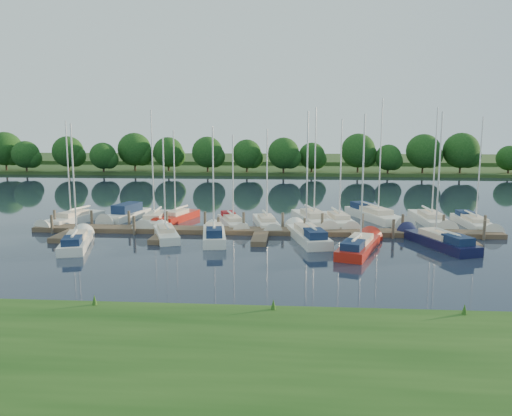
# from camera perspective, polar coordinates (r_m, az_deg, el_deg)

# --- Properties ---
(ground) EXTENTS (260.00, 260.00, 0.00)m
(ground) POSITION_cam_1_polar(r_m,az_deg,el_deg) (35.08, -0.07, -5.61)
(ground) COLOR #192233
(ground) RESTS_ON ground
(near_bank) EXTENTS (90.00, 10.00, 0.50)m
(near_bank) POSITION_cam_1_polar(r_m,az_deg,el_deg) (19.98, -3.60, -16.55)
(near_bank) COLOR #184112
(near_bank) RESTS_ON ground
(dock) EXTENTS (40.00, 6.00, 0.40)m
(dock) POSITION_cam_1_polar(r_m,az_deg,el_deg) (42.14, 0.66, -2.84)
(dock) COLOR #4F3E2C
(dock) RESTS_ON ground
(mooring_pilings) EXTENTS (38.24, 2.84, 2.00)m
(mooring_pilings) POSITION_cam_1_polar(r_m,az_deg,el_deg) (43.16, 0.75, -2.02)
(mooring_pilings) COLOR #473D33
(mooring_pilings) RESTS_ON ground
(far_shore) EXTENTS (180.00, 30.00, 0.60)m
(far_shore) POSITION_cam_1_polar(r_m,az_deg,el_deg) (109.22, 2.83, 4.52)
(far_shore) COLOR #203C17
(far_shore) RESTS_ON ground
(distant_hill) EXTENTS (220.00, 40.00, 1.40)m
(distant_hill) POSITION_cam_1_polar(r_m,az_deg,el_deg) (134.12, 3.09, 5.53)
(distant_hill) COLOR #385324
(distant_hill) RESTS_ON ground
(treeline) EXTENTS (145.01, 9.56, 8.31)m
(treeline) POSITION_cam_1_polar(r_m,az_deg,el_deg) (96.63, -0.62, 6.24)
(treeline) COLOR #38281C
(treeline) RESTS_ON ground
(sailboat_n_0) EXTENTS (3.57, 7.80, 10.05)m
(sailboat_n_0) POSITION_cam_1_polar(r_m,az_deg,el_deg) (50.42, -20.16, -1.34)
(sailboat_n_0) COLOR silver
(sailboat_n_0) RESTS_ON ground
(motorboat) EXTENTS (3.37, 7.01, 1.93)m
(motorboat) POSITION_cam_1_polar(r_m,az_deg,el_deg) (51.11, -14.65, -0.83)
(motorboat) COLOR silver
(motorboat) RESTS_ON ground
(sailboat_n_2) EXTENTS (2.37, 8.71, 10.95)m
(sailboat_n_2) POSITION_cam_1_polar(r_m,az_deg,el_deg) (48.11, -11.49, -1.45)
(sailboat_n_2) COLOR silver
(sailboat_n_2) RESTS_ON ground
(sailboat_n_3) EXTENTS (3.27, 7.11, 9.15)m
(sailboat_n_3) POSITION_cam_1_polar(r_m,az_deg,el_deg) (49.05, -9.04, -1.17)
(sailboat_n_3) COLOR #AD1B0F
(sailboat_n_3) RESTS_ON ground
(sailboat_n_4) EXTENTS (3.42, 6.77, 8.68)m
(sailboat_n_4) POSITION_cam_1_polar(r_m,az_deg,el_deg) (46.07, -2.72, -1.69)
(sailboat_n_4) COLOR silver
(sailboat_n_4) RESTS_ON ground
(sailboat_n_5) EXTENTS (2.88, 7.28, 9.22)m
(sailboat_n_5) POSITION_cam_1_polar(r_m,az_deg,el_deg) (45.67, 1.21, -1.82)
(sailboat_n_5) COLOR silver
(sailboat_n_5) RESTS_ON ground
(sailboat_n_6) EXTENTS (3.90, 8.80, 11.27)m
(sailboat_n_6) POSITION_cam_1_polar(r_m,az_deg,el_deg) (47.20, 6.53, -1.50)
(sailboat_n_6) COLOR silver
(sailboat_n_6) RESTS_ON ground
(sailboat_n_7) EXTENTS (3.05, 8.02, 10.14)m
(sailboat_n_7) POSITION_cam_1_polar(r_m,az_deg,el_deg) (47.31, 9.42, -1.56)
(sailboat_n_7) COLOR silver
(sailboat_n_7) RESTS_ON ground
(sailboat_n_8) EXTENTS (5.04, 9.48, 12.18)m
(sailboat_n_8) POSITION_cam_1_polar(r_m,az_deg,el_deg) (50.41, 13.49, -0.96)
(sailboat_n_8) COLOR silver
(sailboat_n_8) RESTS_ON ground
(sailboat_n_9) EXTENTS (2.36, 8.83, 11.21)m
(sailboat_n_9) POSITION_cam_1_polar(r_m,az_deg,el_deg) (49.89, 19.33, -1.40)
(sailboat_n_9) COLOR silver
(sailboat_n_9) RESTS_ON ground
(sailboat_n_10) EXTENTS (2.05, 8.16, 10.29)m
(sailboat_n_10) POSITION_cam_1_polar(r_m,az_deg,el_deg) (49.91, 23.66, -1.62)
(sailboat_n_10) COLOR silver
(sailboat_n_10) RESTS_ON ground
(sailboat_s_0) EXTENTS (3.48, 7.57, 9.65)m
(sailboat_s_0) POSITION_cam_1_polar(r_m,az_deg,el_deg) (40.44, -19.83, -3.72)
(sailboat_s_0) COLOR silver
(sailboat_s_0) RESTS_ON ground
(sailboat_s_1) EXTENTS (3.42, 6.53, 8.52)m
(sailboat_s_1) POSITION_cam_1_polar(r_m,az_deg,el_deg) (41.68, -10.26, -3.02)
(sailboat_s_1) COLOR silver
(sailboat_s_1) RESTS_ON ground
(sailboat_s_2) EXTENTS (2.71, 7.32, 9.53)m
(sailboat_s_2) POSITION_cam_1_polar(r_m,az_deg,el_deg) (40.25, -4.82, -3.23)
(sailboat_s_2) COLOR silver
(sailboat_s_2) RESTS_ON ground
(sailboat_s_3) EXTENTS (3.51, 8.38, 10.68)m
(sailboat_s_3) POSITION_cam_1_polar(r_m,az_deg,el_deg) (40.27, 5.91, -3.25)
(sailboat_s_3) COLOR silver
(sailboat_s_3) RESTS_ON ground
(sailboat_s_4) EXTENTS (4.09, 8.06, 10.31)m
(sailboat_s_4) POSITION_cam_1_polar(r_m,az_deg,el_deg) (37.41, 11.73, -4.37)
(sailboat_s_4) COLOR #AD1B0F
(sailboat_s_4) RESTS_ON ground
(sailboat_s_5) EXTENTS (4.17, 8.22, 10.58)m
(sailboat_s_5) POSITION_cam_1_polar(r_m,az_deg,el_deg) (40.55, 20.15, -3.69)
(sailboat_s_5) COLOR #0F1133
(sailboat_s_5) RESTS_ON ground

